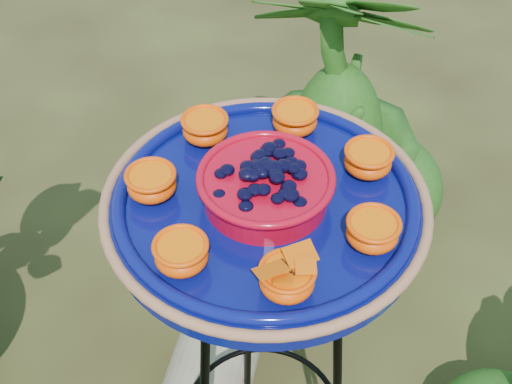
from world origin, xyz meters
TOP-DOWN VIEW (x-y plane):
  - tripod_stand at (-0.03, -0.12)m, footprint 0.44×0.44m
  - feeder_dish at (-0.03, -0.12)m, footprint 0.62×0.62m
  - driftwood_log at (0.11, 0.25)m, footprint 0.64×0.62m
  - shrub_back_right at (0.66, 0.49)m, footprint 0.71×0.71m

SIDE VIEW (x-z plane):
  - driftwood_log at x=0.11m, z-range 0.00..0.22m
  - shrub_back_right at x=0.66m, z-range 0.00..0.90m
  - tripod_stand at x=-0.03m, z-range 0.10..1.04m
  - feeder_dish at x=-0.03m, z-range 0.93..1.04m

